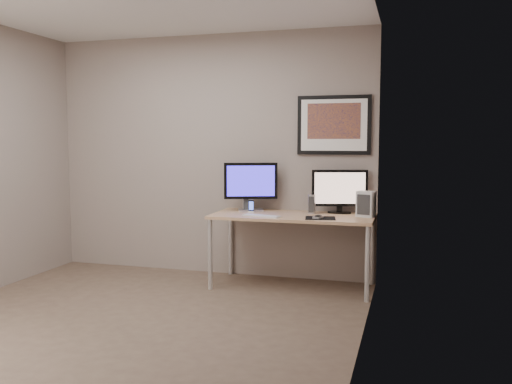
# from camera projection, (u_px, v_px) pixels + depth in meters

# --- Properties ---
(floor) EXTENTS (3.60, 3.60, 0.00)m
(floor) POSITION_uv_depth(u_px,v_px,m) (137.00, 320.00, 4.43)
(floor) COLOR brown
(floor) RESTS_ON ground
(room) EXTENTS (3.60, 3.60, 3.60)m
(room) POSITION_uv_depth(u_px,v_px,m) (159.00, 120.00, 4.70)
(room) COLOR white
(room) RESTS_ON ground
(desk) EXTENTS (1.60, 0.70, 0.73)m
(desk) POSITION_uv_depth(u_px,v_px,m) (293.00, 221.00, 5.38)
(desk) COLOR #A16E4E
(desk) RESTS_ON floor
(framed_art) EXTENTS (0.75, 0.04, 0.60)m
(framed_art) POSITION_uv_depth(u_px,v_px,m) (334.00, 125.00, 5.50)
(framed_art) COLOR black
(framed_art) RESTS_ON room
(monitor_large) EXTENTS (0.53, 0.26, 0.50)m
(monitor_large) POSITION_uv_depth(u_px,v_px,m) (251.00, 184.00, 5.61)
(monitor_large) COLOR silver
(monitor_large) RESTS_ON desk
(monitor_tv) EXTENTS (0.55, 0.19, 0.44)m
(monitor_tv) POSITION_uv_depth(u_px,v_px,m) (340.00, 190.00, 5.45)
(monitor_tv) COLOR black
(monitor_tv) RESTS_ON desk
(speaker_left) EXTENTS (0.08, 0.08, 0.17)m
(speaker_left) POSITION_uv_depth(u_px,v_px,m) (246.00, 202.00, 5.68)
(speaker_left) COLOR silver
(speaker_left) RESTS_ON desk
(speaker_right) EXTENTS (0.09, 0.09, 0.19)m
(speaker_right) POSITION_uv_depth(u_px,v_px,m) (312.00, 204.00, 5.44)
(speaker_right) COLOR silver
(speaker_right) RESTS_ON desk
(phone_dock) EXTENTS (0.06, 0.06, 0.13)m
(phone_dock) POSITION_uv_depth(u_px,v_px,m) (251.00, 206.00, 5.53)
(phone_dock) COLOR black
(phone_dock) RESTS_ON desk
(keyboard) EXTENTS (0.40, 0.19, 0.01)m
(keyboard) POSITION_uv_depth(u_px,v_px,m) (261.00, 216.00, 5.25)
(keyboard) COLOR silver
(keyboard) RESTS_ON desk
(mousepad) EXTENTS (0.32, 0.30, 0.00)m
(mousepad) POSITION_uv_depth(u_px,v_px,m) (320.00, 218.00, 5.13)
(mousepad) COLOR black
(mousepad) RESTS_ON desk
(mouse) EXTENTS (0.09, 0.12, 0.04)m
(mouse) POSITION_uv_depth(u_px,v_px,m) (318.00, 216.00, 5.10)
(mouse) COLOR black
(mouse) RESTS_ON mousepad
(fan_unit) EXTENTS (0.19, 0.16, 0.25)m
(fan_unit) POSITION_uv_depth(u_px,v_px,m) (366.00, 204.00, 5.21)
(fan_unit) COLOR silver
(fan_unit) RESTS_ON desk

